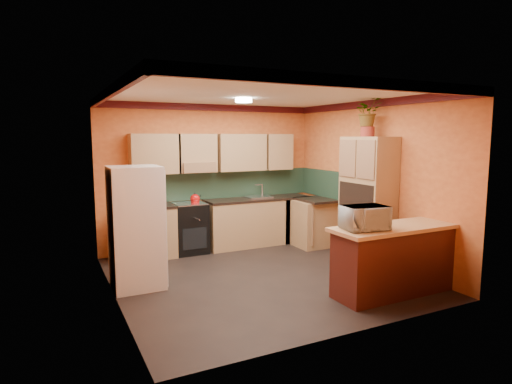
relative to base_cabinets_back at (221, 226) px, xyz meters
The scene contains 15 objects.
room_shell 2.24m from the base_cabinets_back, 92.44° to the right, with size 4.24×4.24×2.72m.
base_cabinets_back is the anchor object (origin of this frame).
countertop_back 0.46m from the base_cabinets_back, 90.00° to the right, with size 3.65×0.62×0.04m, color black.
stove 0.63m from the base_cabinets_back, behind, with size 0.58×0.58×0.91m, color black.
kettle 0.77m from the base_cabinets_back, behind, with size 0.17×0.17×0.18m, color #BB0D0C, non-canonical shape.
sink 0.92m from the base_cabinets_back, ahead, with size 0.48×0.40×0.03m, color silver.
base_cabinets_right 1.82m from the base_cabinets_back, 19.98° to the right, with size 0.60×0.80×0.88m, color tan.
countertop_right 1.88m from the base_cabinets_back, 19.98° to the right, with size 0.62×0.80×0.04m, color black.
fridge 2.35m from the base_cabinets_back, 142.53° to the right, with size 0.68×0.66×1.70m, color silver.
pantry 2.73m from the base_cabinets_back, 48.48° to the right, with size 0.48×0.90×2.10m, color tan.
fern_pot 3.15m from the base_cabinets_back, 47.75° to the right, with size 0.22×0.22×0.16m, color maroon.
fern 3.33m from the base_cabinets_back, 47.75° to the right, with size 0.42×0.37×0.47m, color tan.
breakfast_bar 3.44m from the base_cabinets_back, 68.89° to the right, with size 1.80×0.55×0.88m, color #4A2111.
bar_top 3.47m from the base_cabinets_back, 68.89° to the right, with size 1.90×0.65×0.05m, color tan.
microwave 3.34m from the base_cabinets_back, 78.30° to the right, with size 0.55×0.37×0.30m, color silver.
Camera 1 is at (-2.85, -5.55, 2.10)m, focal length 30.00 mm.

